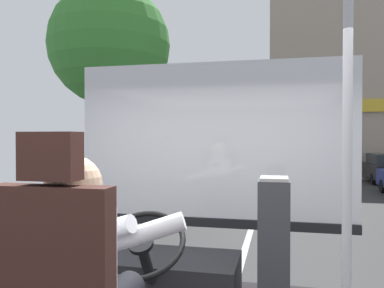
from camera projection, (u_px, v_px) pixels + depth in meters
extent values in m
cube|color=#2F2F2F|center=(257.00, 212.00, 10.48)|extent=(18.00, 44.00, 0.05)
cube|color=silver|center=(257.00, 211.00, 10.48)|extent=(0.12, 39.60, 0.00)
cube|color=#381E19|center=(51.00, 274.00, 1.43)|extent=(0.48, 0.10, 0.66)
cube|color=#381E19|center=(51.00, 156.00, 1.42)|extent=(0.22, 0.10, 0.18)
cylinder|color=silver|center=(74.00, 275.00, 1.59)|extent=(0.35, 0.35, 0.54)
cube|color=black|center=(94.00, 247.00, 1.77)|extent=(0.06, 0.01, 0.33)
sphere|color=tan|center=(73.00, 184.00, 1.58)|extent=(0.24, 0.24, 0.24)
cylinder|color=silver|center=(125.00, 239.00, 1.83)|extent=(0.60, 0.21, 0.27)
cylinder|color=silver|center=(83.00, 237.00, 1.88)|extent=(0.60, 0.21, 0.27)
cube|color=black|center=(163.00, 283.00, 2.83)|extent=(1.10, 0.56, 0.40)
cylinder|color=black|center=(146.00, 263.00, 2.46)|extent=(0.07, 0.25, 0.34)
torus|color=black|center=(141.00, 244.00, 2.36)|extent=(0.56, 0.49, 0.34)
cylinder|color=black|center=(141.00, 244.00, 2.36)|extent=(0.16, 0.15, 0.11)
cylinder|color=#B7B7BC|center=(347.00, 169.00, 1.77)|extent=(0.04, 0.04, 2.26)
cube|color=#333338|center=(274.00, 256.00, 2.51)|extent=(0.20, 0.26, 1.00)
cube|color=#9E9993|center=(274.00, 179.00, 2.50)|extent=(0.18, 0.23, 0.02)
cube|color=silver|center=(212.00, 140.00, 3.45)|extent=(2.50, 0.01, 1.40)
cube|color=black|center=(212.00, 222.00, 3.46)|extent=(2.50, 0.08, 0.08)
cylinder|color=#4C3828|center=(110.00, 148.00, 10.24)|extent=(0.28, 0.28, 3.41)
sphere|color=#34772D|center=(110.00, 45.00, 10.19)|extent=(3.20, 3.20, 3.20)
cube|color=gray|center=(373.00, 90.00, 19.86)|extent=(10.37, 4.03, 8.94)
cube|color=gold|center=(383.00, 105.00, 17.85)|extent=(9.96, 0.12, 0.60)
cylinder|color=black|center=(382.00, 186.00, 13.92)|extent=(0.14, 0.48, 0.48)
cylinder|color=black|center=(360.00, 173.00, 18.83)|extent=(0.14, 0.48, 0.48)
cylinder|color=black|center=(373.00, 179.00, 16.31)|extent=(0.14, 0.48, 0.48)
cube|color=silver|center=(356.00, 161.00, 22.66)|extent=(1.75, 4.34, 0.65)
cube|color=#282D33|center=(357.00, 152.00, 22.39)|extent=(1.44, 2.39, 0.50)
cylinder|color=black|center=(366.00, 165.00, 23.79)|extent=(0.14, 0.54, 0.54)
cylinder|color=black|center=(338.00, 165.00, 24.16)|extent=(0.14, 0.54, 0.54)
cylinder|color=black|center=(377.00, 169.00, 21.17)|extent=(0.14, 0.54, 0.54)
cylinder|color=black|center=(345.00, 168.00, 21.53)|extent=(0.14, 0.54, 0.54)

